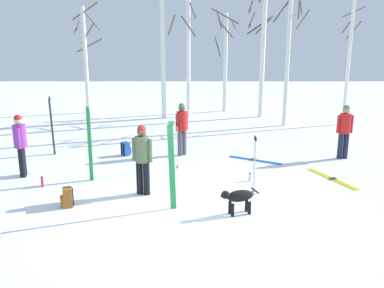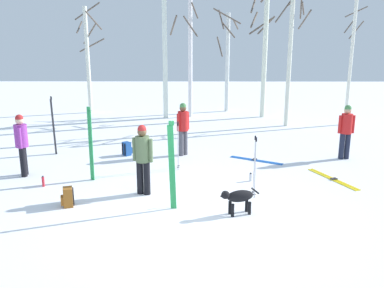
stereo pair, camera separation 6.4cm
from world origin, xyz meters
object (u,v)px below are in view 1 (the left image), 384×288
(ski_poles_0, at_px, (178,144))
(birch_tree_2, at_px, (190,41))
(backpack_0, at_px, (68,198))
(birch_tree_5, at_px, (290,40))
(ski_pair_lying_1, at_px, (332,179))
(ski_pair_lying_0, at_px, (255,160))
(birch_tree_6, at_px, (351,47))
(dog, at_px, (239,197))
(ski_poles_1, at_px, (255,165))
(water_bottle_1, at_px, (43,182))
(birch_tree_4, at_px, (263,44))
(person_2, at_px, (183,126))
(ski_pair_planted_1, at_px, (91,144))
(birch_tree_3, at_px, (226,59))
(water_bottle_0, at_px, (251,177))
(ski_pair_planted_2, at_px, (172,166))
(ski_pair_planted_0, at_px, (53,126))
(person_0, at_px, (345,128))
(backpack_1, at_px, (126,149))
(birch_tree_0, at_px, (87,57))
(birch_tree_1, at_px, (164,40))
(person_1, at_px, (21,141))

(ski_poles_0, height_order, birch_tree_2, birch_tree_2)
(backpack_0, xyz_separation_m, birch_tree_5, (6.89, 9.11, 3.45))
(ski_pair_lying_1, relative_size, birch_tree_5, 0.26)
(ski_pair_lying_0, height_order, birch_tree_6, birch_tree_6)
(dog, distance_m, ski_poles_1, 1.24)
(ski_pair_lying_1, distance_m, water_bottle_1, 7.62)
(birch_tree_5, bearing_deg, ski_pair_lying_0, -111.36)
(ski_pair_lying_0, distance_m, birch_tree_4, 8.53)
(person_2, relative_size, ski_pair_planted_1, 0.87)
(birch_tree_4, distance_m, birch_tree_6, 3.94)
(person_2, bearing_deg, birch_tree_4, 62.40)
(birch_tree_3, bearing_deg, ski_pair_lying_0, -88.50)
(ski_pair_lying_0, relative_size, water_bottle_0, 6.89)
(person_2, height_order, ski_pair_planted_2, ski_pair_planted_2)
(dog, xyz_separation_m, ski_pair_planted_0, (-5.55, 4.83, 0.56))
(person_2, bearing_deg, person_0, -4.37)
(water_bottle_1, bearing_deg, ski_poles_0, 24.10)
(ski_pair_lying_0, distance_m, birch_tree_6, 8.23)
(person_2, relative_size, backpack_1, 3.90)
(ski_pair_planted_0, bearing_deg, ski_pair_planted_2, -47.65)
(birch_tree_3, distance_m, birch_tree_6, 6.21)
(ski_pair_planted_1, height_order, birch_tree_0, birch_tree_0)
(birch_tree_3, bearing_deg, water_bottle_0, -90.92)
(backpack_0, height_order, birch_tree_4, birch_tree_4)
(ski_poles_1, height_order, water_bottle_0, ski_poles_1)
(ski_pair_planted_0, xyz_separation_m, birch_tree_2, (4.42, 6.86, 2.69))
(birch_tree_4, height_order, birch_tree_5, birch_tree_5)
(birch_tree_4, bearing_deg, ski_pair_lying_0, -100.29)
(birch_tree_1, bearing_deg, person_1, -110.48)
(ski_poles_0, relative_size, birch_tree_0, 0.25)
(ski_pair_planted_0, relative_size, backpack_1, 4.33)
(person_1, bearing_deg, ski_poles_1, -13.68)
(ski_pair_lying_1, height_order, backpack_0, backpack_0)
(ski_poles_0, distance_m, birch_tree_3, 10.56)
(person_1, relative_size, birch_tree_2, 0.25)
(backpack_1, bearing_deg, ski_pair_planted_2, -68.42)
(dog, relative_size, ski_poles_1, 0.59)
(water_bottle_0, bearing_deg, birch_tree_5, 70.90)
(ski_pair_planted_2, bearing_deg, person_0, 37.49)
(person_2, distance_m, backpack_1, 1.99)
(person_0, distance_m, water_bottle_0, 3.98)
(ski_poles_0, height_order, backpack_0, ski_poles_0)
(ski_poles_1, distance_m, water_bottle_1, 5.37)
(person_2, xyz_separation_m, water_bottle_1, (-3.49, -3.01, -0.85))
(person_0, xyz_separation_m, ski_pair_lying_0, (-2.81, -0.23, -0.97))
(birch_tree_5, bearing_deg, ski_pair_planted_2, -116.19)
(water_bottle_0, bearing_deg, backpack_0, -158.13)
(person_1, bearing_deg, backpack_0, -49.19)
(ski_pair_planted_2, xyz_separation_m, birch_tree_2, (0.29, 11.39, 2.65))
(birch_tree_2, bearing_deg, birch_tree_1, -167.34)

